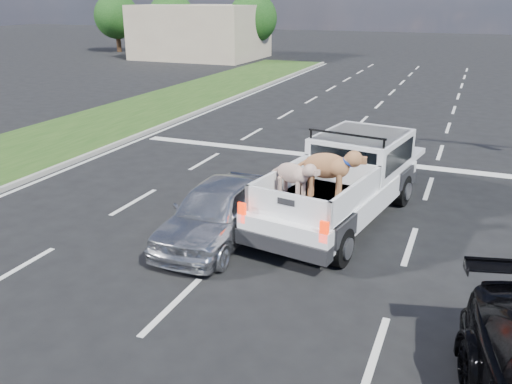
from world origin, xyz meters
TOP-DOWN VIEW (x-y plane):
  - ground at (0.00, 0.00)m, footprint 160.00×160.00m
  - road_markings at (0.00, 6.56)m, footprint 17.75×60.00m
  - grass_median_left at (-11.50, 6.00)m, footprint 5.00×60.00m
  - curb_left at (-9.05, 6.00)m, footprint 0.15×60.00m
  - building_left at (-20.00, 36.00)m, footprint 10.00×8.00m
  - tree_far_a at (-30.00, 38.00)m, footprint 4.20×4.20m
  - tree_far_b at (-24.00, 38.00)m, footprint 4.20×4.20m
  - tree_far_c at (-16.00, 38.00)m, footprint 4.20×4.20m
  - pickup_truck at (0.01, 4.90)m, footprint 2.90×5.87m
  - silver_sedan at (-2.22, 2.74)m, footprint 1.63×3.94m

SIDE VIEW (x-z plane):
  - ground at x=0.00m, z-range 0.00..0.00m
  - road_markings at x=0.00m, z-range 0.00..0.01m
  - grass_median_left at x=-11.50m, z-range 0.00..0.10m
  - curb_left at x=-9.05m, z-range 0.00..0.14m
  - silver_sedan at x=-2.22m, z-range 0.00..1.34m
  - pickup_truck at x=0.01m, z-range -0.06..2.04m
  - building_left at x=-20.00m, z-range 0.00..4.40m
  - tree_far_a at x=-30.00m, z-range 0.59..5.99m
  - tree_far_b at x=-24.00m, z-range 0.59..5.99m
  - tree_far_c at x=-16.00m, z-range 0.59..5.99m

